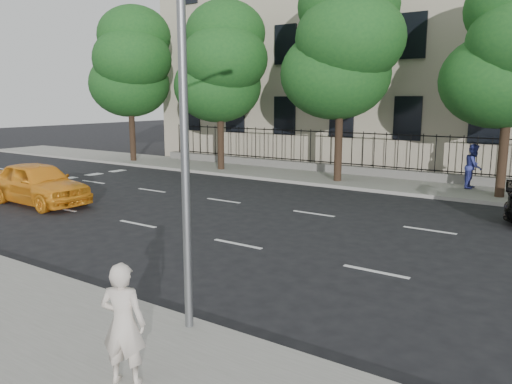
# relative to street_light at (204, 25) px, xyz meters

# --- Properties ---
(ground) EXTENTS (120.00, 120.00, 0.00)m
(ground) POSITION_rel_street_light_xyz_m (-2.50, 1.77, -5.15)
(ground) COLOR black
(ground) RESTS_ON ground
(near_sidewalk) EXTENTS (60.00, 4.00, 0.15)m
(near_sidewalk) POSITION_rel_street_light_xyz_m (-2.50, -2.23, -5.07)
(near_sidewalk) COLOR gray
(near_sidewalk) RESTS_ON ground
(far_sidewalk) EXTENTS (60.00, 4.00, 0.15)m
(far_sidewalk) POSITION_rel_street_light_xyz_m (-2.50, 15.77, -5.07)
(far_sidewalk) COLOR gray
(far_sidewalk) RESTS_ON ground
(lane_markings) EXTENTS (49.60, 4.62, 0.01)m
(lane_markings) POSITION_rel_street_light_xyz_m (-2.50, 6.52, -5.14)
(lane_markings) COLOR silver
(lane_markings) RESTS_ON ground
(crosswalk) EXTENTS (0.50, 12.10, 0.01)m
(crosswalk) POSITION_rel_street_light_xyz_m (-16.50, 6.37, -5.14)
(crosswalk) COLOR silver
(crosswalk) RESTS_ON ground
(masonry_building) EXTENTS (34.60, 12.11, 18.50)m
(masonry_building) POSITION_rel_street_light_xyz_m (-2.50, 24.72, 3.87)
(masonry_building) COLOR #B5AA90
(masonry_building) RESTS_ON ground
(iron_fence) EXTENTS (30.00, 0.50, 2.20)m
(iron_fence) POSITION_rel_street_light_xyz_m (-2.50, 17.47, -4.50)
(iron_fence) COLOR slate
(iron_fence) RESTS_ON far_sidewalk
(street_light) EXTENTS (0.25, 3.32, 8.05)m
(street_light) POSITION_rel_street_light_xyz_m (0.00, 0.00, 0.00)
(street_light) COLOR slate
(street_light) RESTS_ON near_sidewalk
(tree_a) EXTENTS (5.71, 5.31, 9.39)m
(tree_a) POSITION_rel_street_light_xyz_m (-18.46, 15.13, 0.98)
(tree_a) COLOR #382619
(tree_a) RESTS_ON far_sidewalk
(tree_b) EXTENTS (5.53, 5.12, 8.97)m
(tree_b) POSITION_rel_street_light_xyz_m (-11.46, 15.13, 0.69)
(tree_b) COLOR #382619
(tree_b) RESTS_ON far_sidewalk
(tree_c) EXTENTS (5.89, 5.50, 9.80)m
(tree_c) POSITION_rel_street_light_xyz_m (-4.46, 15.13, 1.26)
(tree_c) COLOR #382619
(tree_c) RESTS_ON far_sidewalk
(yellow_taxi) EXTENTS (4.81, 2.05, 1.62)m
(yellow_taxi) POSITION_rel_street_light_xyz_m (-11.95, 4.31, -4.34)
(yellow_taxi) COLOR #FFA222
(yellow_taxi) RESTS_ON ground
(woman_near) EXTENTS (0.74, 0.63, 1.72)m
(woman_near) POSITION_rel_street_light_xyz_m (0.44, -2.32, -4.14)
(woman_near) COLOR beige
(woman_near) RESTS_ON near_sidewalk
(pedestrian_far) EXTENTS (0.76, 0.96, 1.92)m
(pedestrian_far) POSITION_rel_street_light_xyz_m (1.20, 16.38, -4.04)
(pedestrian_far) COLOR navy
(pedestrian_far) RESTS_ON far_sidewalk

